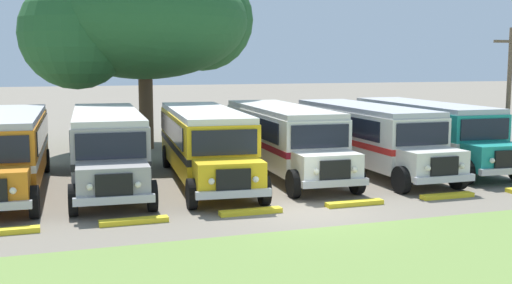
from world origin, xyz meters
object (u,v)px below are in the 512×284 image
at_px(parked_bus_slot_5, 426,130).
at_px(utility_pole, 509,93).
at_px(broad_shade_tree, 143,23).
at_px(parked_bus_slot_4, 366,134).
at_px(parked_bus_slot_2, 204,141).
at_px(parked_bus_slot_1, 107,144).
at_px(parked_bus_slot_0, 7,147).
at_px(parked_bus_slot_3, 282,136).

relative_size(parked_bus_slot_5, utility_pole, 1.76).
bearing_deg(utility_pole, broad_shade_tree, 139.96).
distance_m(parked_bus_slot_4, utility_pole, 6.64).
height_order(parked_bus_slot_4, utility_pole, utility_pole).
distance_m(parked_bus_slot_2, parked_bus_slot_5, 10.71).
distance_m(parked_bus_slot_1, parked_bus_slot_5, 14.45).
distance_m(parked_bus_slot_0, parked_bus_slot_1, 3.62).
bearing_deg(parked_bus_slot_3, parked_bus_slot_1, -85.10).
bearing_deg(parked_bus_slot_0, parked_bus_slot_5, 92.73).
height_order(parked_bus_slot_1, parked_bus_slot_2, same).
distance_m(parked_bus_slot_0, broad_shade_tree, 13.06).
height_order(parked_bus_slot_0, parked_bus_slot_2, same).
bearing_deg(parked_bus_slot_0, parked_bus_slot_3, 92.47).
bearing_deg(parked_bus_slot_5, parked_bus_slot_2, -84.05).
relative_size(parked_bus_slot_2, parked_bus_slot_3, 1.01).
bearing_deg(parked_bus_slot_0, utility_pole, 87.05).
relative_size(parked_bus_slot_2, parked_bus_slot_4, 1.01).
height_order(parked_bus_slot_1, parked_bus_slot_3, same).
height_order(parked_bus_slot_5, utility_pole, utility_pole).
distance_m(parked_bus_slot_1, parked_bus_slot_2, 3.77).
bearing_deg(parked_bus_slot_1, parked_bus_slot_3, 95.45).
height_order(parked_bus_slot_3, parked_bus_slot_5, same).
xyz_separation_m(parked_bus_slot_1, parked_bus_slot_2, (3.76, -0.32, 0.00)).
height_order(parked_bus_slot_4, broad_shade_tree, broad_shade_tree).
distance_m(parked_bus_slot_0, parked_bus_slot_4, 14.63).
bearing_deg(parked_bus_slot_3, parked_bus_slot_2, -77.96).
xyz_separation_m(parked_bus_slot_0, broad_shade_tree, (6.65, 9.95, 5.24)).
relative_size(parked_bus_slot_3, broad_shade_tree, 0.85).
bearing_deg(parked_bus_slot_0, parked_bus_slot_2, 88.06).
distance_m(parked_bus_slot_1, utility_pole, 17.44).
bearing_deg(parked_bus_slot_5, parked_bus_slot_4, -77.22).
bearing_deg(parked_bus_slot_1, parked_bus_slot_0, -90.46).
bearing_deg(parked_bus_slot_1, parked_bus_slot_2, 88.64).
height_order(parked_bus_slot_3, utility_pole, utility_pole).
bearing_deg(utility_pole, parked_bus_slot_1, 174.24).
xyz_separation_m(parked_bus_slot_1, broad_shade_tree, (3.04, 10.20, 5.24)).
relative_size(parked_bus_slot_4, parked_bus_slot_5, 1.00).
relative_size(parked_bus_slot_4, utility_pole, 1.75).
relative_size(parked_bus_slot_2, broad_shade_tree, 0.85).
distance_m(parked_bus_slot_3, parked_bus_slot_4, 3.75).
distance_m(parked_bus_slot_3, utility_pole, 10.30).
xyz_separation_m(parked_bus_slot_4, utility_pole, (6.25, -1.44, 1.75)).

